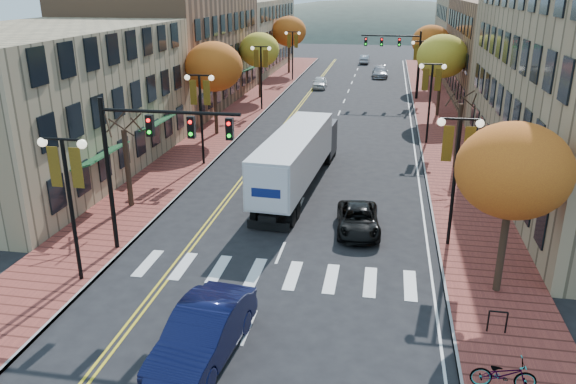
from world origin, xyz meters
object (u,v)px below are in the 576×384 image
at_px(semi_truck, 299,154).
at_px(black_suv, 358,220).
at_px(navy_sedan, 203,333).
at_px(bicycle, 503,374).

relative_size(semi_truck, black_suv, 3.28).
xyz_separation_m(semi_truck, navy_sedan, (-0.48, -16.67, -1.21)).
bearing_deg(bicycle, navy_sedan, 88.62).
relative_size(semi_truck, bicycle, 7.65).
height_order(semi_truck, navy_sedan, semi_truck).
relative_size(navy_sedan, black_suv, 1.22).
height_order(black_suv, bicycle, black_suv).
bearing_deg(black_suv, semi_truck, 118.40).
distance_m(semi_truck, black_suv, 7.16).
bearing_deg(black_suv, navy_sedan, -116.92).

